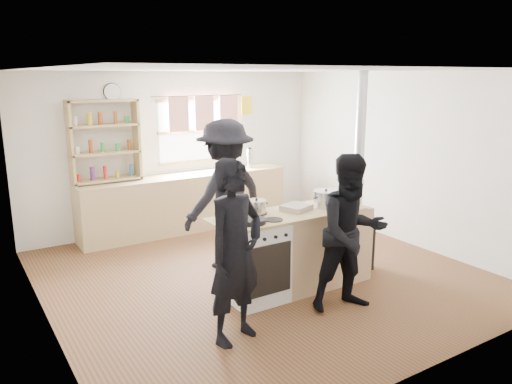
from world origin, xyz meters
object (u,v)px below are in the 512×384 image
at_px(cooking_island, 298,249).
at_px(bread_board, 344,198).
at_px(thermos, 249,158).
at_px(roast_tray, 296,207).
at_px(stockpot_counter, 326,199).
at_px(skillet_greens, 253,220).
at_px(person_near_left, 235,252).
at_px(stockpot_stove, 257,207).
at_px(person_near_right, 352,233).
at_px(person_far, 226,195).
at_px(flue_heater, 356,220).

height_order(cooking_island, bread_board, bread_board).
height_order(thermos, roast_tray, thermos).
relative_size(thermos, stockpot_counter, 1.09).
height_order(skillet_greens, person_near_left, person_near_left).
height_order(thermos, stockpot_stove, thermos).
bearing_deg(cooking_island, stockpot_counter, -3.75).
bearing_deg(cooking_island, person_near_right, -78.60).
distance_m(person_near_left, person_far, 1.88).
xyz_separation_m(roast_tray, flue_heater, (0.98, 0.03, -0.32)).
height_order(thermos, stockpot_counter, thermos).
xyz_separation_m(flue_heater, person_near_left, (-2.18, -0.71, 0.22)).
height_order(roast_tray, person_near_left, person_near_left).
distance_m(skillet_greens, roast_tray, 0.72).
bearing_deg(roast_tray, thermos, 69.01).
xyz_separation_m(flue_heater, person_far, (-1.35, 0.97, 0.31)).
height_order(thermos, cooking_island, thermos).
xyz_separation_m(roast_tray, person_far, (-0.38, 1.00, -0.01)).
bearing_deg(bread_board, person_far, 136.77).
relative_size(cooking_island, skillet_greens, 5.81).
height_order(skillet_greens, stockpot_stove, stockpot_stove).
height_order(cooking_island, stockpot_counter, stockpot_counter).
distance_m(roast_tray, flue_heater, 1.03).
bearing_deg(cooking_island, person_far, 109.44).
xyz_separation_m(thermos, flue_heater, (-0.07, -2.70, -0.42)).
bearing_deg(person_far, cooking_island, 95.57).
relative_size(roast_tray, person_near_right, 0.23).
xyz_separation_m(person_near_right, person_far, (-0.52, 1.77, 0.12)).
relative_size(skillet_greens, person_far, 0.18).
bearing_deg(roast_tray, person_near_right, -79.70).
xyz_separation_m(stockpot_counter, person_near_left, (-1.58, -0.61, -0.16)).
height_order(cooking_island, person_near_left, person_near_left).
bearing_deg(person_far, skillet_greens, 60.75).
height_order(cooking_island, skillet_greens, skillet_greens).
distance_m(roast_tray, bread_board, 0.71).
bearing_deg(stockpot_stove, cooking_island, -19.86).
height_order(thermos, person_near_left, person_near_left).
relative_size(roast_tray, flue_heater, 0.16).
xyz_separation_m(stockpot_stove, person_near_right, (0.61, -0.89, -0.17)).
distance_m(skillet_greens, flue_heater, 1.72).
bearing_deg(person_near_left, flue_heater, 1.69).
distance_m(stockpot_counter, flue_heater, 0.72).
bearing_deg(person_near_right, bread_board, 65.33).
height_order(thermos, bread_board, thermos).
height_order(skillet_greens, roast_tray, roast_tray).
bearing_deg(skillet_greens, cooking_island, 10.20).
relative_size(cooking_island, person_near_left, 1.14).
bearing_deg(person_far, stockpot_stove, 70.25).
relative_size(person_near_right, person_far, 0.87).
bearing_deg(thermos, person_far, -129.49).
xyz_separation_m(roast_tray, bread_board, (0.71, -0.02, 0.02)).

